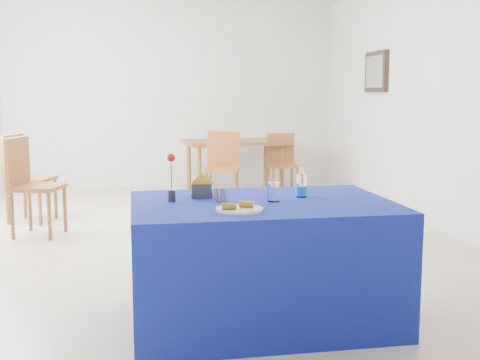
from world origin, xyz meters
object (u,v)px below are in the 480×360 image
(oak_table, at_px, (234,146))
(chair_bg_left, at_px, (223,163))
(chair_bg_right, at_px, (282,160))
(plate, at_px, (239,209))
(blue_table, at_px, (262,261))
(chair_win_a, at_px, (29,179))
(chair_win_b, at_px, (23,172))
(water_bottle, at_px, (301,186))

(oak_table, height_order, chair_bg_left, chair_bg_left)
(chair_bg_left, bearing_deg, chair_bg_right, 44.27)
(plate, relative_size, chair_bg_right, 0.31)
(blue_table, bearing_deg, chair_bg_right, 74.36)
(blue_table, relative_size, oak_table, 1.05)
(chair_bg_right, bearing_deg, plate, -104.07)
(oak_table, height_order, chair_win_a, chair_win_a)
(plate, distance_m, chair_win_b, 4.05)
(chair_win_a, bearing_deg, plate, -134.70)
(blue_table, bearing_deg, chair_win_a, 124.26)
(plate, distance_m, water_bottle, 0.62)
(blue_table, distance_m, chair_win_b, 3.90)
(plate, xyz_separation_m, chair_bg_left, (0.55, 4.32, -0.23))
(oak_table, relative_size, chair_bg_right, 1.76)
(plate, relative_size, chair_win_b, 0.28)
(plate, relative_size, chair_win_a, 0.27)
(chair_win_a, bearing_deg, chair_bg_right, -41.80)
(oak_table, xyz_separation_m, chair_bg_right, (0.61, -0.39, -0.17))
(chair_bg_right, xyz_separation_m, chair_win_b, (-3.26, -1.21, 0.06))
(water_bottle, distance_m, chair_bg_left, 3.94)
(chair_win_b, bearing_deg, oak_table, -40.22)
(plate, xyz_separation_m, oak_table, (0.86, 5.23, -0.09))
(blue_table, bearing_deg, plate, -124.98)
(chair_bg_right, height_order, chair_win_a, chair_win_a)
(blue_table, height_order, chair_win_a, chair_win_a)
(plate, height_order, chair_win_a, chair_win_a)
(chair_win_b, bearing_deg, chair_bg_right, -50.89)
(chair_bg_left, distance_m, chair_bg_right, 1.06)
(chair_win_a, xyz_separation_m, chair_win_b, (-0.17, 0.70, -0.01))
(plate, bearing_deg, chair_win_b, 116.25)
(chair_bg_right, xyz_separation_m, chair_win_a, (-3.09, -1.91, 0.07))
(plate, relative_size, blue_table, 0.17)
(plate, distance_m, chair_win_a, 3.35)
(oak_table, bearing_deg, chair_bg_right, -32.35)
(oak_table, bearing_deg, blue_table, -97.71)
(water_bottle, relative_size, chair_win_a, 0.22)
(oak_table, relative_size, chair_win_b, 1.57)
(oak_table, height_order, chair_win_b, chair_win_b)
(chair_bg_right, distance_m, chair_win_a, 3.63)
(blue_table, bearing_deg, oak_table, 82.29)
(blue_table, distance_m, oak_table, 5.01)
(chair_bg_left, distance_m, chair_win_b, 2.44)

